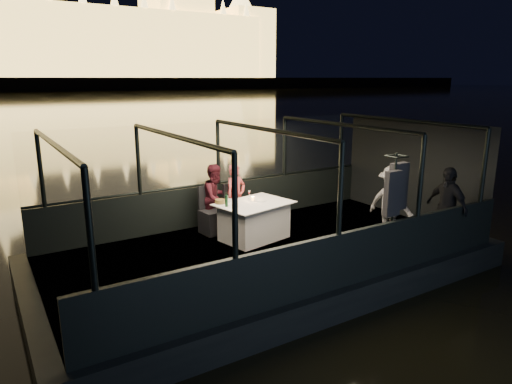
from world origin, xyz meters
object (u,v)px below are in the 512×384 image
dining_table_central (254,221)px  chair_port_right (236,208)px  person_woman_coral (236,194)px  wine_bottle (226,199)px  passenger_dark (447,204)px  person_man_maroon (216,197)px  passenger_stripe (392,200)px  chair_port_left (212,213)px  coat_stand (392,215)px

dining_table_central → chair_port_right: chair_port_right is taller
dining_table_central → chair_port_right: (0.05, 0.84, 0.06)m
dining_table_central → person_woman_coral: person_woman_coral is taller
wine_bottle → passenger_dark: bearing=-33.5°
chair_port_right → person_man_maroon: bearing=162.3°
passenger_stripe → person_man_maroon: bearing=37.8°
chair_port_left → coat_stand: size_ratio=0.50×
chair_port_right → coat_stand: (1.31, -3.20, 0.45)m
chair_port_right → wine_bottle: (-0.65, -0.78, 0.47)m
person_woman_coral → person_man_maroon: bearing=161.7°
chair_port_left → passenger_dark: 4.68m
person_woman_coral → wine_bottle: 1.06m
chair_port_right → person_man_maroon: (-0.45, 0.07, 0.30)m
chair_port_left → passenger_stripe: (2.85, -2.29, 0.40)m
coat_stand → person_man_maroon: coat_stand is taller
chair_port_left → wine_bottle: 0.86m
person_man_maroon → passenger_dark: 4.64m
chair_port_right → wine_bottle: bearing=-137.7°
chair_port_left → dining_table_central: bearing=-61.6°
person_man_maroon → wine_bottle: (-0.20, -0.86, 0.17)m
wine_bottle → chair_port_left: bearing=86.4°
chair_port_left → passenger_dark: (3.50, -3.07, 0.40)m
coat_stand → person_woman_coral: size_ratio=1.41×
chair_port_left → passenger_stripe: bearing=-45.6°
wine_bottle → coat_stand: bearing=-51.1°
person_woman_coral → wine_bottle: bearing=-142.0°
coat_stand → passenger_stripe: (0.95, 0.86, -0.05)m
chair_port_left → person_man_maroon: 0.36m
dining_table_central → chair_port_left: bearing=125.4°
dining_table_central → passenger_stripe: 2.79m
coat_stand → chair_port_left: bearing=121.2°
chair_port_right → person_woman_coral: bearing=54.6°
chair_port_right → passenger_dark: bearing=-55.4°
person_woman_coral → passenger_stripe: 3.26m
dining_table_central → wine_bottle: wine_bottle is taller
passenger_stripe → passenger_dark: size_ratio=0.97×
passenger_dark → coat_stand: bearing=-82.9°
chair_port_left → chair_port_right: 0.60m
chair_port_right → person_man_maroon: 0.54m
coat_stand → wine_bottle: (-1.95, 2.42, 0.02)m
dining_table_central → person_man_maroon: person_man_maroon is taller
chair_port_right → coat_stand: bearing=-76.0°
passenger_dark → wine_bottle: 4.25m
coat_stand → wine_bottle: coat_stand is taller
dining_table_central → passenger_stripe: passenger_stripe is taller
coat_stand → person_man_maroon: 3.72m
dining_table_central → coat_stand: (1.35, -2.37, 0.51)m
chair_port_left → wine_bottle: size_ratio=3.51×
dining_table_central → person_woman_coral: 0.94m
passenger_stripe → wine_bottle: bearing=51.3°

